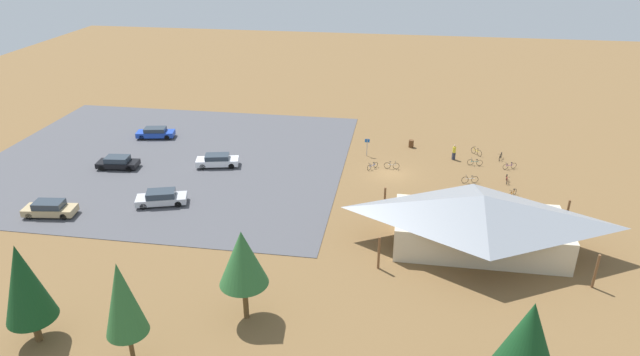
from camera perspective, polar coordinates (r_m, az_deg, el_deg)
name	(u,v)px	position (r m, az deg, el deg)	size (l,w,h in m)	color
ground	(390,174)	(60.39, 7.26, 0.46)	(160.00, 160.00, 0.00)	brown
parking_lot_asphalt	(167,159)	(65.75, -15.47, 1.85)	(40.46, 34.81, 0.05)	#4C4C51
bike_pavilion	(481,219)	(47.31, 16.19, -4.05)	(16.36, 9.13, 4.87)	beige
trash_bin	(411,144)	(67.66, 9.36, 3.51)	(0.60, 0.60, 0.90)	brown
lot_sign	(367,145)	(64.08, 4.87, 3.44)	(0.56, 0.08, 2.20)	#99999E
pine_center	(243,258)	(37.02, -7.97, -8.17)	(3.32, 3.32, 6.86)	brown
pine_far_west	(122,299)	(35.04, -19.67, -11.63)	(2.54, 2.54, 7.37)	brown
pine_east	(24,283)	(39.49, -28.17, -9.49)	(3.15, 3.15, 7.27)	brown
pine_west	(528,339)	(32.25, 20.63, -15.28)	(3.58, 3.58, 7.32)	brown
bicycle_red_mid_cluster	(507,179)	(61.04, 18.66, -0.10)	(0.48, 1.70, 0.79)	black
bicycle_white_edge_south	(470,180)	(59.66, 15.17, -0.16)	(1.76, 0.56, 0.88)	black
bicycle_teal_front_row	(475,162)	(64.14, 15.65, 1.56)	(1.67, 0.48, 0.82)	black
bicycle_black_yard_front	(501,156)	(66.65, 18.08, 2.13)	(0.64, 1.60, 0.76)	black
bicycle_blue_lone_west	(372,166)	(61.16, 5.42, 1.24)	(1.08, 1.39, 0.75)	black
bicycle_purple_back_row	(510,166)	(64.34, 18.93, 1.18)	(1.56, 0.75, 0.77)	black
bicycle_yellow_lone_east	(476,152)	(67.12, 15.79, 2.63)	(1.12, 1.36, 0.90)	black
bicycle_silver_edge_north	(392,166)	(61.41, 7.39, 1.28)	(1.70, 0.48, 0.88)	black
bicycle_orange_trailside	(513,193)	(58.00, 19.22, -1.51)	(0.94, 1.41, 0.82)	black
car_white_second_row	(217,160)	(62.33, -10.51, 1.79)	(4.89, 2.71, 1.39)	white
car_silver_aisle_side	(161,198)	(55.26, -16.01, -1.96)	(5.07, 3.19, 1.40)	#BCBCC1
car_blue_by_curb	(156,133)	(72.51, -16.57, 4.49)	(4.83, 2.58, 1.32)	#1E42B2
car_tan_mid_lot	(50,209)	(56.92, -26.05, -2.84)	(4.86, 2.36, 1.44)	tan
car_black_back_corner	(118,162)	(64.82, -20.09, 1.52)	(4.58, 2.30, 1.34)	black
visitor_by_pavilion	(454,152)	(64.88, 13.63, 2.63)	(0.39, 0.36, 1.80)	#2D3347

